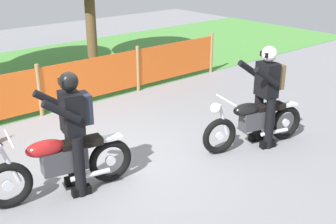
{
  "coord_description": "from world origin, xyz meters",
  "views": [
    {
      "loc": [
        -3.29,
        -5.26,
        3.19
      ],
      "look_at": [
        0.53,
        -0.8,
        0.9
      ],
      "focal_mm": 46.31,
      "sensor_mm": 36.0,
      "label": 1
    }
  ],
  "objects_px": {
    "motorcycle_trailing": "(254,121)",
    "rider_lead": "(73,126)",
    "rider_trailing": "(267,91)",
    "motorcycle_lead": "(60,163)"
  },
  "relations": [
    {
      "from": "rider_trailing",
      "to": "motorcycle_lead",
      "type": "bearing_deg",
      "value": 2.69
    },
    {
      "from": "rider_trailing",
      "to": "rider_lead",
      "type": "bearing_deg",
      "value": 2.55
    },
    {
      "from": "motorcycle_lead",
      "to": "rider_trailing",
      "type": "relative_size",
      "value": 1.19
    },
    {
      "from": "motorcycle_trailing",
      "to": "rider_lead",
      "type": "xyz_separation_m",
      "value": [
        -2.93,
        0.68,
        0.51
      ]
    },
    {
      "from": "motorcycle_lead",
      "to": "rider_lead",
      "type": "height_order",
      "value": "rider_lead"
    },
    {
      "from": "rider_lead",
      "to": "rider_trailing",
      "type": "xyz_separation_m",
      "value": [
        3.13,
        -0.73,
        0.0
      ]
    },
    {
      "from": "motorcycle_trailing",
      "to": "rider_lead",
      "type": "height_order",
      "value": "rider_lead"
    },
    {
      "from": "motorcycle_lead",
      "to": "motorcycle_trailing",
      "type": "bearing_deg",
      "value": 178.6
    },
    {
      "from": "motorcycle_trailing",
      "to": "rider_lead",
      "type": "relative_size",
      "value": 1.12
    },
    {
      "from": "motorcycle_lead",
      "to": "motorcycle_trailing",
      "type": "xyz_separation_m",
      "value": [
        3.14,
        -0.72,
        -0.02
      ]
    }
  ]
}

